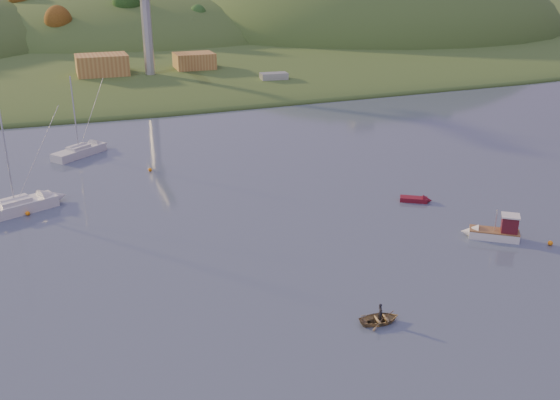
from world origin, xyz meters
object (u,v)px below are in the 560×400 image
object	(u,v)px
canoe	(380,319)
red_tender	(420,200)
fishing_boat	(491,231)
sailboat_near	(79,151)
sailboat_far	(15,206)

from	to	relation	value
canoe	red_tender	size ratio (longest dim) A/B	0.85
fishing_boat	canoe	world-z (taller)	fishing_boat
fishing_boat	red_tender	size ratio (longest dim) A/B	1.48
sailboat_near	canoe	size ratio (longest dim) A/B	3.55
canoe	fishing_boat	bearing A→B (deg)	-57.73
fishing_boat	sailboat_near	distance (m)	58.52
sailboat_near	sailboat_far	xyz separation A→B (m)	(-8.17, -20.33, 0.05)
fishing_boat	sailboat_far	xyz separation A→B (m)	(-46.05, 24.27, -0.01)
canoe	red_tender	xyz separation A→B (m)	(17.25, 21.64, -0.07)
fishing_boat	canoe	xyz separation A→B (m)	(-18.44, -10.24, -0.47)
sailboat_far	red_tender	xyz separation A→B (m)	(44.85, -12.88, -0.54)
sailboat_near	canoe	bearing A→B (deg)	-109.27
fishing_boat	sailboat_far	size ratio (longest dim) A/B	0.45
sailboat_near	canoe	distance (m)	58.19
sailboat_near	sailboat_far	distance (m)	21.91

